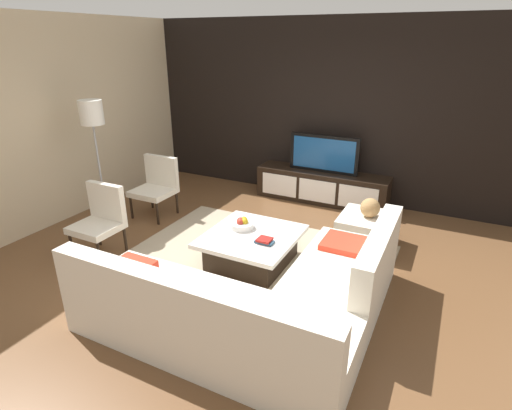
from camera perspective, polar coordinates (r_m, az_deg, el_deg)
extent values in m
plane|color=brown|center=(4.77, -0.06, -8.94)|extent=(14.00, 14.00, 0.00)
cube|color=black|center=(6.69, 10.62, 12.67)|extent=(6.40, 0.12, 2.80)
cube|color=beige|center=(6.43, -26.06, 10.44)|extent=(0.12, 5.20, 2.80)
cube|color=tan|center=(4.81, -1.14, -8.61)|extent=(3.04, 2.62, 0.01)
cube|color=black|center=(6.70, 9.20, 2.59)|extent=(2.11, 0.49, 0.50)
cube|color=white|center=(6.69, 3.27, 2.81)|extent=(0.59, 0.01, 0.35)
cube|color=white|center=(6.48, 8.52, 1.93)|extent=(0.59, 0.01, 0.35)
cube|color=white|center=(6.32, 14.06, 0.99)|extent=(0.59, 0.01, 0.35)
cube|color=black|center=(6.54, 9.49, 7.08)|extent=(1.11, 0.05, 0.59)
cube|color=#194C8C|center=(6.51, 9.41, 7.02)|extent=(1.00, 0.01, 0.49)
cube|color=silver|center=(3.65, -6.70, -16.27)|extent=(2.49, 0.85, 0.42)
cube|color=silver|center=(3.18, -10.41, -13.63)|extent=(2.49, 0.18, 0.41)
cube|color=silver|center=(4.25, 11.67, -10.41)|extent=(0.85, 1.47, 0.42)
cube|color=silver|center=(3.99, 16.78, -6.32)|extent=(0.18, 1.47, 0.41)
cube|color=red|center=(3.87, -16.38, -8.90)|extent=(0.36, 0.20, 0.22)
cube|color=red|center=(4.45, 13.20, -5.44)|extent=(0.60, 0.44, 0.06)
cube|color=black|center=(4.81, -0.60, -6.43)|extent=(0.81, 0.86, 0.33)
cube|color=white|center=(4.72, -0.61, -4.40)|extent=(1.02, 1.08, 0.05)
cylinder|color=black|center=(5.36, -24.42, -5.12)|extent=(0.04, 0.04, 0.38)
cylinder|color=black|center=(5.04, -21.12, -6.31)|extent=(0.04, 0.04, 0.38)
cylinder|color=black|center=(5.59, -21.19, -3.44)|extent=(0.04, 0.04, 0.38)
cylinder|color=black|center=(5.29, -17.85, -4.46)|extent=(0.04, 0.04, 0.38)
cube|color=silver|center=(5.24, -21.44, -2.94)|extent=(0.53, 0.50, 0.08)
cube|color=silver|center=(5.26, -20.20, 0.52)|extent=(0.53, 0.08, 0.45)
cylinder|color=#A5A5AA|center=(6.33, -20.06, -2.03)|extent=(0.28, 0.28, 0.02)
cylinder|color=#A5A5AA|center=(6.09, -20.93, 4.04)|extent=(0.03, 0.03, 1.39)
cylinder|color=white|center=(5.91, -22.08, 11.93)|extent=(0.31, 0.31, 0.32)
cube|color=silver|center=(5.39, 15.33, -3.53)|extent=(0.70, 0.70, 0.40)
cylinder|color=silver|center=(4.85, -1.96, -2.86)|extent=(0.28, 0.28, 0.07)
sphere|color=gold|center=(4.82, -1.61, -2.35)|extent=(0.08, 0.08, 0.08)
sphere|color=gold|center=(4.85, -1.71, -2.14)|extent=(0.09, 0.09, 0.09)
sphere|color=#B23326|center=(4.84, -2.20, -2.22)|extent=(0.08, 0.08, 0.08)
sphere|color=#B23326|center=(4.81, -2.23, -2.43)|extent=(0.08, 0.08, 0.08)
cylinder|color=black|center=(6.25, -17.06, -0.18)|extent=(0.04, 0.04, 0.38)
cylinder|color=black|center=(5.95, -13.65, -0.98)|extent=(0.04, 0.04, 0.38)
cylinder|color=black|center=(6.56, -14.38, 1.18)|extent=(0.04, 0.04, 0.38)
cylinder|color=black|center=(6.27, -11.01, 0.49)|extent=(0.04, 0.04, 0.38)
cube|color=silver|center=(6.19, -14.20, 1.79)|extent=(0.56, 0.54, 0.08)
cube|color=silver|center=(6.27, -13.09, 4.72)|extent=(0.56, 0.08, 0.45)
sphere|color=#AD8451|center=(5.26, 15.68, -0.37)|extent=(0.24, 0.24, 0.24)
cube|color=#2D516B|center=(4.51, 1.19, -5.18)|extent=(0.21, 0.11, 0.03)
cube|color=maroon|center=(4.51, 1.21, -4.86)|extent=(0.15, 0.15, 0.02)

